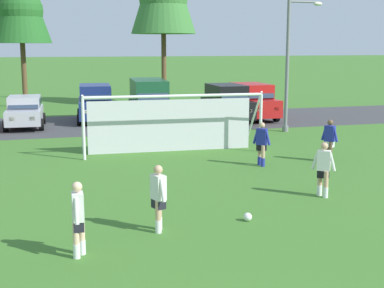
% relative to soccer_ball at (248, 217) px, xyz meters
% --- Properties ---
extents(ground_plane, '(400.00, 400.00, 0.00)m').
position_rel_soccer_ball_xyz_m(ground_plane, '(-2.30, 7.71, -0.11)').
color(ground_plane, '#3D7028').
extents(parking_lot_strip, '(52.00, 8.40, 0.01)m').
position_rel_soccer_ball_xyz_m(parking_lot_strip, '(-2.30, 18.59, -0.11)').
color(parking_lot_strip, '#3D3D3F').
rests_on(parking_lot_strip, ground).
extents(soccer_ball, '(0.22, 0.22, 0.22)m').
position_rel_soccer_ball_xyz_m(soccer_ball, '(0.00, 0.00, 0.00)').
color(soccer_ball, white).
rests_on(soccer_ball, ground).
extents(soccer_goal, '(7.50, 2.27, 2.57)m').
position_rel_soccer_ball_xyz_m(soccer_goal, '(0.29, 9.45, 1.18)').
color(soccer_goal, white).
rests_on(soccer_goal, ground).
extents(player_striker_near, '(0.44, 0.69, 1.64)m').
position_rel_soccer_ball_xyz_m(player_striker_near, '(5.69, 5.93, 0.71)').
color(player_striker_near, brown).
rests_on(player_striker_near, ground).
extents(player_midfield_center, '(0.28, 0.73, 1.64)m').
position_rel_soccer_ball_xyz_m(player_midfield_center, '(-4.33, -1.24, 0.71)').
color(player_midfield_center, beige).
rests_on(player_midfield_center, ground).
extents(player_defender_far, '(0.60, 0.56, 1.64)m').
position_rel_soccer_ball_xyz_m(player_defender_far, '(2.99, 1.55, 0.71)').
color(player_defender_far, tan).
rests_on(player_defender_far, ground).
extents(player_winger_left, '(0.35, 0.74, 1.64)m').
position_rel_soccer_ball_xyz_m(player_winger_left, '(-2.36, -0.13, 0.71)').
color(player_winger_left, tan).
rests_on(player_winger_left, ground).
extents(player_winger_right, '(0.55, 0.61, 1.64)m').
position_rel_soccer_ball_xyz_m(player_winger_right, '(2.88, 5.96, 0.71)').
color(player_winger_right, tan).
rests_on(player_winger_right, ground).
extents(parked_car_slot_center, '(2.19, 4.28, 1.72)m').
position_rel_soccer_ball_xyz_m(parked_car_slot_center, '(-5.81, 18.37, 0.77)').
color(parked_car_slot_center, '#B2B2BC').
rests_on(parked_car_slot_center, ground).
extents(parked_car_slot_center_right, '(2.40, 4.73, 2.16)m').
position_rel_soccer_ball_xyz_m(parked_car_slot_center_right, '(-1.84, 19.78, 1.00)').
color(parked_car_slot_center_right, navy).
rests_on(parked_car_slot_center_right, ground).
extents(parked_car_slot_right, '(2.47, 4.94, 2.52)m').
position_rel_soccer_ball_xyz_m(parked_car_slot_right, '(1.04, 18.09, 1.23)').
color(parked_car_slot_right, '#194C2D').
rests_on(parked_car_slot_right, ground).
extents(parked_car_slot_far_right, '(2.15, 4.60, 2.16)m').
position_rel_soccer_ball_xyz_m(parked_car_slot_far_right, '(5.67, 17.81, 1.00)').
color(parked_car_slot_far_right, black).
rests_on(parked_car_slot_far_right, ground).
extents(parked_car_slot_end, '(2.20, 4.63, 2.16)m').
position_rel_soccer_ball_xyz_m(parked_car_slot_end, '(7.43, 18.23, 1.00)').
color(parked_car_slot_end, red).
rests_on(parked_car_slot_end, ground).
extents(tree_left_edge, '(4.14, 4.14, 11.04)m').
position_rel_soccer_ball_xyz_m(tree_left_edge, '(-5.98, 28.67, 7.48)').
color(tree_left_edge, brown).
rests_on(tree_left_edge, ground).
extents(street_lamp, '(2.00, 0.32, 6.71)m').
position_rel_soccer_ball_xyz_m(street_lamp, '(7.51, 13.24, 3.38)').
color(street_lamp, slate).
rests_on(street_lamp, ground).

